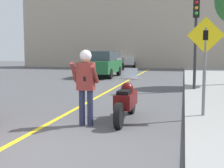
{
  "coord_description": "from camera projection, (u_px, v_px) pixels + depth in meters",
  "views": [
    {
      "loc": [
        2.55,
        -4.86,
        1.76
      ],
      "look_at": [
        0.75,
        2.93,
        0.89
      ],
      "focal_mm": 50.0,
      "sensor_mm": 36.0,
      "label": 1
    }
  ],
  "objects": [
    {
      "name": "parked_car_green",
      "position": [
        102.0,
        64.0,
        20.32
      ],
      "size": [
        1.88,
        4.2,
        1.68
      ],
      "color": "black",
      "rests_on": "ground"
    },
    {
      "name": "person_biker",
      "position": [
        86.0,
        79.0,
        7.2
      ],
      "size": [
        0.59,
        0.48,
        1.77
      ],
      "color": "#282D4C",
      "rests_on": "ground"
    },
    {
      "name": "parked_car_white",
      "position": [
        128.0,
        59.0,
        31.86
      ],
      "size": [
        1.88,
        4.2,
        1.68
      ],
      "color": "black",
      "rests_on": "ground"
    },
    {
      "name": "crossing_sign",
      "position": [
        205.0,
        57.0,
        7.8
      ],
      "size": [
        0.91,
        0.08,
        2.48
      ],
      "color": "slate",
      "rests_on": "sidewalk_curb"
    },
    {
      "name": "road_center_line",
      "position": [
        95.0,
        98.0,
        11.42
      ],
      "size": [
        0.12,
        36.0,
        0.01
      ],
      "color": "yellow",
      "rests_on": "ground"
    },
    {
      "name": "parked_car_grey",
      "position": [
        109.0,
        61.0,
        26.64
      ],
      "size": [
        1.88,
        4.2,
        1.68
      ],
      "color": "black",
      "rests_on": "ground"
    },
    {
      "name": "traffic_light",
      "position": [
        196.0,
        27.0,
        13.04
      ],
      "size": [
        0.26,
        0.3,
        3.77
      ],
      "color": "#2D2D30",
      "rests_on": "sidewalk_curb"
    },
    {
      "name": "motorcycle",
      "position": [
        126.0,
        101.0,
        7.81
      ],
      "size": [
        0.62,
        2.33,
        1.28
      ],
      "color": "black",
      "rests_on": "ground"
    },
    {
      "name": "building_backdrop",
      "position": [
        158.0,
        26.0,
        30.21
      ],
      "size": [
        28.0,
        1.2,
        8.2
      ],
      "color": "#B2A38E",
      "rests_on": "ground"
    },
    {
      "name": "ground_plane",
      "position": [
        33.0,
        151.0,
        5.47
      ],
      "size": [
        80.0,
        80.0,
        0.0
      ],
      "primitive_type": "plane",
      "color": "#4C4C4F"
    }
  ]
}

